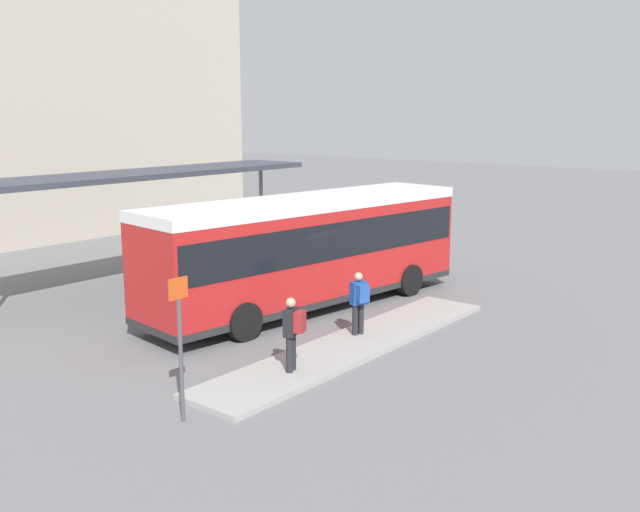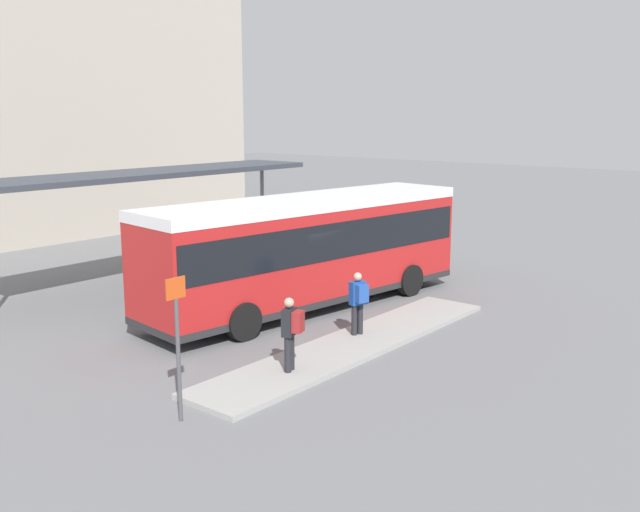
% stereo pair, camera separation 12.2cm
% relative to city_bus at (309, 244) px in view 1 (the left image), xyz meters
% --- Properties ---
extents(ground_plane, '(120.00, 120.00, 0.00)m').
position_rel_city_bus_xyz_m(ground_plane, '(-0.01, 0.00, -1.94)').
color(ground_plane, slate).
extents(curb_island, '(10.14, 1.80, 0.12)m').
position_rel_city_bus_xyz_m(curb_island, '(-2.06, -3.23, -1.88)').
color(curb_island, '#9E9E99').
rests_on(curb_island, ground_plane).
extents(city_bus, '(11.00, 3.78, 3.33)m').
position_rel_city_bus_xyz_m(city_bus, '(0.00, 0.00, 0.00)').
color(city_bus, red).
rests_on(city_bus, ground_plane).
extents(pedestrian_waiting, '(0.47, 0.51, 1.64)m').
position_rel_city_bus_xyz_m(pedestrian_waiting, '(-1.53, -2.95, -0.88)').
color(pedestrian_waiting, '#232328').
rests_on(pedestrian_waiting, curb_island).
extents(pedestrian_companion, '(0.48, 0.51, 1.68)m').
position_rel_city_bus_xyz_m(pedestrian_companion, '(-4.59, -3.36, -0.86)').
color(pedestrian_companion, '#232328').
rests_on(pedestrian_companion, curb_island).
extents(bicycle_red, '(0.48, 1.64, 0.71)m').
position_rel_city_bus_xyz_m(bicycle_red, '(8.75, 2.96, -1.58)').
color(bicycle_red, black).
rests_on(bicycle_red, ground_plane).
extents(bicycle_blue, '(0.48, 1.74, 0.75)m').
position_rel_city_bus_xyz_m(bicycle_blue, '(8.74, 3.71, -1.56)').
color(bicycle_blue, black).
rests_on(bicycle_blue, ground_plane).
extents(bicycle_white, '(0.48, 1.80, 0.77)m').
position_rel_city_bus_xyz_m(bicycle_white, '(8.62, 4.46, -1.55)').
color(bicycle_white, black).
rests_on(bicycle_white, ground_plane).
extents(station_shelter, '(13.36, 2.66, 3.80)m').
position_rel_city_bus_xyz_m(station_shelter, '(-0.75, 6.63, 1.72)').
color(station_shelter, '#383D47').
rests_on(station_shelter, ground_plane).
extents(potted_planter_near_shelter, '(0.84, 0.84, 1.28)m').
position_rel_city_bus_xyz_m(potted_planter_near_shelter, '(1.47, 4.64, -1.27)').
color(potted_planter_near_shelter, slate).
rests_on(potted_planter_near_shelter, ground_plane).
extents(potted_planter_far_side, '(0.84, 0.84, 1.28)m').
position_rel_city_bus_xyz_m(potted_planter_far_side, '(-2.56, 4.61, -1.27)').
color(potted_planter_far_side, slate).
rests_on(potted_planter_far_side, ground_plane).
extents(platform_sign, '(0.44, 0.08, 2.80)m').
position_rel_city_bus_xyz_m(platform_sign, '(-7.68, -3.29, -0.38)').
color(platform_sign, '#4C4C51').
rests_on(platform_sign, ground_plane).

